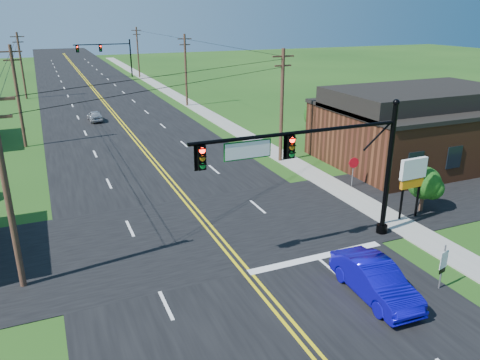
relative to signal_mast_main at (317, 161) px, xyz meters
name	(u,v)px	position (x,y,z in m)	size (l,w,h in m)	color
road_main	(108,109)	(-4.34, 42.00, -4.73)	(16.00, 220.00, 0.04)	black
road_cross	(208,231)	(-4.34, 4.00, -4.73)	(70.00, 10.00, 0.04)	black
sidewalk	(213,117)	(6.16, 32.00, -4.71)	(2.00, 160.00, 0.08)	gray
signal_mast_main	(317,161)	(0.00, 0.00, 0.00)	(11.30, 0.60, 7.48)	black
signal_mast_far	(106,53)	(0.10, 72.00, -0.20)	(10.98, 0.60, 7.48)	black
brick_building	(415,132)	(15.66, 10.00, -2.40)	(14.20, 11.20, 4.70)	#582D19
utility_pole_left_a	(6,188)	(-13.84, 2.00, -0.03)	(1.80, 0.28, 9.00)	#3B251B
utility_pole_left_b	(18,95)	(-13.84, 27.00, -0.03)	(1.80, 0.28, 9.00)	#3B251B
utility_pole_left_c	(21,65)	(-13.84, 54.00, -0.03)	(1.80, 0.28, 9.00)	#3B251B
utility_pole_right_a	(282,104)	(5.46, 14.00, -0.03)	(1.80, 0.28, 9.00)	#3B251B
utility_pole_right_b	(186,69)	(5.46, 40.00, -0.03)	(1.80, 0.28, 9.00)	#3B251B
utility_pole_right_c	(138,51)	(5.46, 70.00, -0.03)	(1.80, 0.28, 9.00)	#3B251B
tree_right_back	(320,115)	(11.66, 18.00, -2.15)	(3.00, 3.00, 4.10)	#3B251B
shrub_corner	(424,183)	(8.66, 1.50, -2.90)	(2.00, 2.00, 2.86)	#3B251B
blue_car	(375,281)	(0.11, -4.84, -3.96)	(1.67, 4.80, 1.58)	#0D08B0
distant_car	(95,116)	(-6.70, 35.31, -4.16)	(1.39, 3.45, 1.18)	#A8A8AC
route_sign	(443,264)	(3.16, -5.52, -3.48)	(0.54, 0.16, 2.19)	slate
stop_sign	(353,166)	(7.29, 6.68, -3.18)	(0.77, 0.16, 2.17)	slate
pylon_sign	(413,175)	(7.18, 1.00, -2.03)	(1.82, 0.33, 3.73)	black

